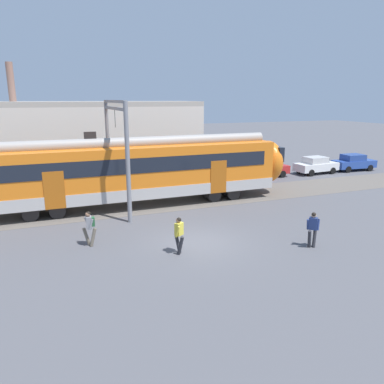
{
  "coord_description": "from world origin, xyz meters",
  "views": [
    {
      "loc": [
        -6.33,
        -15.33,
        6.6
      ],
      "look_at": [
        0.98,
        3.31,
        1.6
      ],
      "focal_mm": 35.0,
      "sensor_mm": 36.0,
      "label": 1
    }
  ],
  "objects": [
    {
      "name": "pedestrian_yellow",
      "position": [
        -1.28,
        -0.9,
        0.96
      ],
      "size": [
        0.49,
        0.71,
        1.67
      ],
      "color": "#28282D",
      "rests_on": "ground"
    },
    {
      "name": "catenary_gantry",
      "position": [
        -2.35,
        7.36,
        4.31
      ],
      "size": [
        0.24,
        6.64,
        6.53
      ],
      "color": "gray",
      "rests_on": "ground"
    },
    {
      "name": "pedestrian_navy",
      "position": [
        4.6,
        -2.43,
        0.96
      ],
      "size": [
        0.69,
        0.45,
        1.67
      ],
      "color": "#28282D",
      "rests_on": "ground"
    },
    {
      "name": "background_building",
      "position": [
        -2.91,
        16.07,
        3.21
      ],
      "size": [
        17.93,
        5.0,
        9.2
      ],
      "color": "beige",
      "rests_on": "ground"
    },
    {
      "name": "parked_car_red",
      "position": [
        11.17,
        11.94,
        0.78
      ],
      "size": [
        4.06,
        1.87,
        1.54
      ],
      "color": "#B22323",
      "rests_on": "ground"
    },
    {
      "name": "parked_car_white",
      "position": [
        16.27,
        11.61,
        0.78
      ],
      "size": [
        4.09,
        1.94,
        1.54
      ],
      "color": "silver",
      "rests_on": "ground"
    },
    {
      "name": "parked_car_blue",
      "position": [
        20.59,
        11.56,
        0.78
      ],
      "size": [
        4.09,
        1.94,
        1.54
      ],
      "color": "#284799",
      "rests_on": "ground"
    },
    {
      "name": "pedestrian_grey",
      "position": [
        -4.78,
        1.44,
        0.99
      ],
      "size": [
        0.63,
        0.56,
        1.67
      ],
      "color": "#6B6051",
      "rests_on": "ground"
    },
    {
      "name": "ground_plane",
      "position": [
        0.0,
        0.0,
        0.0
      ],
      "size": [
        160.0,
        160.0,
        0.0
      ],
      "primitive_type": "plane",
      "color": "#515156"
    }
  ]
}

